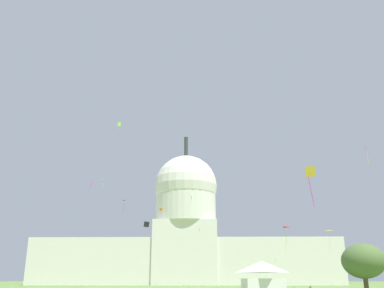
{
  "coord_description": "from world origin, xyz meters",
  "views": [
    {
      "loc": [
        3.44,
        -19.76,
        2.77
      ],
      "look_at": [
        0.6,
        84.25,
        36.23
      ],
      "focal_mm": 39.16,
      "sensor_mm": 36.0,
      "label": 1
    }
  ],
  "objects_px": {
    "kite_pink_mid": "(366,150)",
    "kite_turquoise_mid": "(191,198)",
    "kite_lime_high": "(119,125)",
    "tree_east_far": "(363,261)",
    "kite_orange_mid": "(161,209)",
    "kite_white_mid": "(200,231)",
    "kite_blue_mid": "(123,202)",
    "kite_magenta_high": "(91,184)",
    "kite_red_low": "(285,232)",
    "kite_yellow_low": "(328,234)",
    "kite_gold_low": "(310,175)",
    "capitol_building": "(186,237)",
    "kite_green_low": "(276,256)",
    "event_tent": "(263,280)",
    "kite_black_low": "(147,224)",
    "kite_cyan_mid": "(103,182)"
  },
  "relations": [
    {
      "from": "kite_magenta_high",
      "to": "kite_cyan_mid",
      "type": "relative_size",
      "value": 1.5
    },
    {
      "from": "kite_magenta_high",
      "to": "kite_red_low",
      "type": "xyz_separation_m",
      "value": [
        59.91,
        -68.64,
        -25.38
      ]
    },
    {
      "from": "tree_east_far",
      "to": "kite_orange_mid",
      "type": "distance_m",
      "value": 70.84
    },
    {
      "from": "kite_black_low",
      "to": "kite_turquoise_mid",
      "type": "relative_size",
      "value": 0.33
    },
    {
      "from": "kite_orange_mid",
      "to": "kite_lime_high",
      "type": "relative_size",
      "value": 0.79
    },
    {
      "from": "event_tent",
      "to": "capitol_building",
      "type": "bearing_deg",
      "value": 93.34
    },
    {
      "from": "kite_black_low",
      "to": "kite_red_low",
      "type": "distance_m",
      "value": 37.34
    },
    {
      "from": "kite_yellow_low",
      "to": "kite_blue_mid",
      "type": "xyz_separation_m",
      "value": [
        -49.04,
        54.38,
        15.81
      ]
    },
    {
      "from": "kite_yellow_low",
      "to": "kite_red_low",
      "type": "distance_m",
      "value": 11.21
    },
    {
      "from": "capitol_building",
      "to": "kite_turquoise_mid",
      "type": "height_order",
      "value": "capitol_building"
    },
    {
      "from": "kite_orange_mid",
      "to": "kite_blue_mid",
      "type": "bearing_deg",
      "value": -136.64
    },
    {
      "from": "kite_white_mid",
      "to": "kite_gold_low",
      "type": "bearing_deg",
      "value": -151.93
    },
    {
      "from": "kite_blue_mid",
      "to": "kite_gold_low",
      "type": "height_order",
      "value": "kite_blue_mid"
    },
    {
      "from": "kite_lime_high",
      "to": "kite_blue_mid",
      "type": "bearing_deg",
      "value": 131.39
    },
    {
      "from": "kite_pink_mid",
      "to": "kite_red_low",
      "type": "xyz_separation_m",
      "value": [
        -16.89,
        4.89,
        -16.08
      ]
    },
    {
      "from": "event_tent",
      "to": "kite_yellow_low",
      "type": "height_order",
      "value": "kite_yellow_low"
    },
    {
      "from": "kite_red_low",
      "to": "kite_lime_high",
      "type": "xyz_separation_m",
      "value": [
        -43.29,
        35.66,
        37.37
      ]
    },
    {
      "from": "capitol_building",
      "to": "kite_lime_high",
      "type": "height_order",
      "value": "capitol_building"
    },
    {
      "from": "kite_magenta_high",
      "to": "kite_turquoise_mid",
      "type": "xyz_separation_m",
      "value": [
        38.57,
        2.05,
        -5.15
      ]
    },
    {
      "from": "kite_lime_high",
      "to": "kite_turquoise_mid",
      "type": "xyz_separation_m",
      "value": [
        21.95,
        35.04,
        -17.15
      ]
    },
    {
      "from": "kite_black_low",
      "to": "kite_gold_low",
      "type": "distance_m",
      "value": 25.52
    },
    {
      "from": "kite_orange_mid",
      "to": "kite_red_low",
      "type": "xyz_separation_m",
      "value": [
        30.65,
        -49.03,
        -12.44
      ]
    },
    {
      "from": "kite_white_mid",
      "to": "kite_magenta_high",
      "type": "xyz_separation_m",
      "value": [
        -41.54,
        -14.71,
        16.26
      ]
    },
    {
      "from": "kite_orange_mid",
      "to": "event_tent",
      "type": "bearing_deg",
      "value": -47.19
    },
    {
      "from": "kite_magenta_high",
      "to": "kite_turquoise_mid",
      "type": "distance_m",
      "value": 38.97
    },
    {
      "from": "kite_white_mid",
      "to": "kite_blue_mid",
      "type": "xyz_separation_m",
      "value": [
        -24.41,
        -38.16,
        5.27
      ]
    },
    {
      "from": "kite_pink_mid",
      "to": "kite_white_mid",
      "type": "xyz_separation_m",
      "value": [
        -35.26,
        88.24,
        -6.97
      ]
    },
    {
      "from": "kite_pink_mid",
      "to": "kite_blue_mid",
      "type": "height_order",
      "value": "kite_pink_mid"
    },
    {
      "from": "kite_blue_mid",
      "to": "kite_turquoise_mid",
      "type": "xyz_separation_m",
      "value": [
        21.44,
        25.5,
        5.84
      ]
    },
    {
      "from": "kite_yellow_low",
      "to": "kite_gold_low",
      "type": "relative_size",
      "value": 0.88
    },
    {
      "from": "kite_green_low",
      "to": "capitol_building",
      "type": "bearing_deg",
      "value": 74.11
    },
    {
      "from": "kite_yellow_low",
      "to": "kite_orange_mid",
      "type": "xyz_separation_m",
      "value": [
        -36.91,
        58.22,
        13.86
      ]
    },
    {
      "from": "kite_red_low",
      "to": "kite_gold_low",
      "type": "bearing_deg",
      "value": 56.54
    },
    {
      "from": "kite_pink_mid",
      "to": "kite_turquoise_mid",
      "type": "distance_m",
      "value": 84.8
    },
    {
      "from": "capitol_building",
      "to": "event_tent",
      "type": "distance_m",
      "value": 130.84
    },
    {
      "from": "tree_east_far",
      "to": "kite_green_low",
      "type": "distance_m",
      "value": 69.96
    },
    {
      "from": "kite_blue_mid",
      "to": "kite_lime_high",
      "type": "height_order",
      "value": "kite_lime_high"
    },
    {
      "from": "capitol_building",
      "to": "tree_east_far",
      "type": "height_order",
      "value": "capitol_building"
    },
    {
      "from": "kite_blue_mid",
      "to": "event_tent",
      "type": "bearing_deg",
      "value": -2.31
    },
    {
      "from": "kite_white_mid",
      "to": "kite_blue_mid",
      "type": "height_order",
      "value": "kite_blue_mid"
    },
    {
      "from": "kite_pink_mid",
      "to": "kite_green_low",
      "type": "relative_size",
      "value": 1.46
    },
    {
      "from": "kite_blue_mid",
      "to": "kite_yellow_low",
      "type": "bearing_deg",
      "value": 13.3
    },
    {
      "from": "kite_black_low",
      "to": "kite_blue_mid",
      "type": "bearing_deg",
      "value": -23.8
    },
    {
      "from": "capitol_building",
      "to": "kite_white_mid",
      "type": "bearing_deg",
      "value": -72.72
    },
    {
      "from": "kite_pink_mid",
      "to": "kite_lime_high",
      "type": "bearing_deg",
      "value": 120.88
    },
    {
      "from": "capitol_building",
      "to": "kite_white_mid",
      "type": "distance_m",
      "value": 21.84
    },
    {
      "from": "kite_blue_mid",
      "to": "kite_red_low",
      "type": "distance_m",
      "value": 63.87
    },
    {
      "from": "kite_white_mid",
      "to": "kite_gold_low",
      "type": "relative_size",
      "value": 0.76
    },
    {
      "from": "kite_black_low",
      "to": "kite_lime_high",
      "type": "xyz_separation_m",
      "value": [
        -18.36,
        63.4,
        39.17
      ]
    },
    {
      "from": "kite_red_low",
      "to": "kite_turquoise_mid",
      "type": "bearing_deg",
      "value": -100.13
    }
  ]
}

